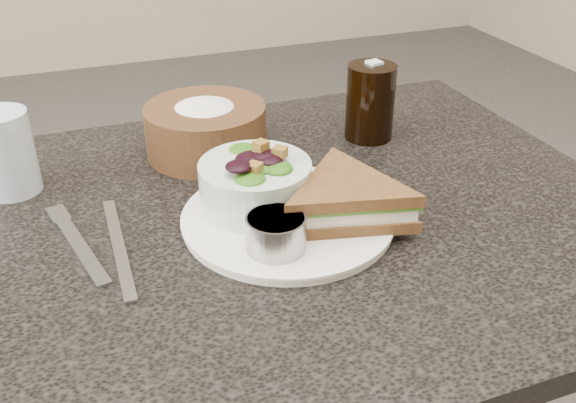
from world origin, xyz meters
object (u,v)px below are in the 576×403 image
Objects in this scene: sandwich at (347,200)px; water_glass at (6,153)px; salad_bowl at (255,177)px; cola_glass at (370,98)px; dinner_plate at (288,219)px; dressing_ramekin at (276,233)px; bread_basket at (205,122)px.

water_glass reaches higher than sandwich.
cola_glass is (0.23, 0.16, 0.01)m from salad_bowl.
dinner_plate is 2.02× the size of cola_glass.
salad_bowl is 0.10m from dressing_ramekin.
sandwich is 1.06× the size of bread_basket.
dinner_plate is 0.23m from bread_basket.
cola_glass reaches higher than salad_bowl.
dinner_plate is 1.46× the size of bread_basket.
cola_glass is at bearing 43.05° from dinner_plate.
dressing_ramekin is at bearing -121.17° from dinner_plate.
salad_bowl is at bearing -146.48° from cola_glass.
bread_basket is 1.58× the size of water_glass.
salad_bowl is 0.28m from cola_glass.
bread_basket is at bearing 91.21° from dressing_ramekin.
cola_glass reaches higher than dressing_ramekin.
water_glass reaches higher than salad_bowl.
sandwich is at bearing -31.85° from water_glass.
water_glass reaches higher than dressing_ramekin.
salad_bowl reaches higher than dressing_ramekin.
salad_bowl is at bearing 157.58° from sandwich.
water_glass is at bearing -175.57° from bread_basket.
cola_glass reaches higher than sandwich.
dinner_plate is at bearing -136.95° from cola_glass.
bread_basket is 1.38× the size of cola_glass.
sandwich reaches higher than dressing_ramekin.
water_glass is at bearing 161.35° from sandwich.
dinner_plate is 1.86× the size of salad_bowl.
dressing_ramekin is at bearing -133.74° from cola_glass.
dinner_plate is 0.29m from cola_glass.
sandwich is 1.68× the size of water_glass.
bread_basket is (-0.04, 0.22, 0.04)m from dinner_plate.
dinner_plate is 0.08m from dressing_ramekin.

